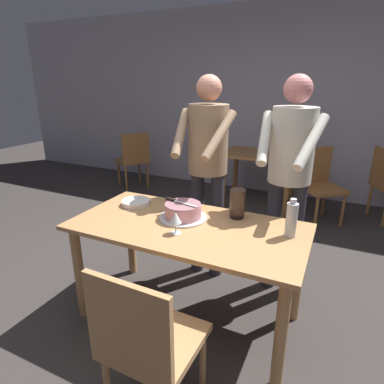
# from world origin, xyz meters

# --- Properties ---
(ground_plane) EXTENTS (14.00, 14.00, 0.00)m
(ground_plane) POSITION_xyz_m (0.00, 0.00, 0.00)
(ground_plane) COLOR #383330
(back_wall) EXTENTS (10.00, 0.12, 2.70)m
(back_wall) POSITION_xyz_m (0.00, 3.18, 1.35)
(back_wall) COLOR #ADA8B2
(back_wall) RESTS_ON ground_plane
(main_dining_table) EXTENTS (1.59, 0.79, 0.75)m
(main_dining_table) POSITION_xyz_m (0.00, 0.00, 0.63)
(main_dining_table) COLOR tan
(main_dining_table) RESTS_ON ground_plane
(cake_on_platter) EXTENTS (0.34, 0.34, 0.11)m
(cake_on_platter) POSITION_xyz_m (-0.08, 0.09, 0.80)
(cake_on_platter) COLOR silver
(cake_on_platter) RESTS_ON main_dining_table
(cake_knife) EXTENTS (0.27, 0.08, 0.02)m
(cake_knife) POSITION_xyz_m (-0.15, 0.10, 0.87)
(cake_knife) COLOR silver
(cake_knife) RESTS_ON cake_on_platter
(plate_stack) EXTENTS (0.22, 0.22, 0.04)m
(plate_stack) POSITION_xyz_m (-0.53, 0.16, 0.77)
(plate_stack) COLOR white
(plate_stack) RESTS_ON main_dining_table
(wine_glass_near) EXTENTS (0.08, 0.08, 0.14)m
(wine_glass_near) POSITION_xyz_m (-0.01, -0.15, 0.85)
(wine_glass_near) COLOR silver
(wine_glass_near) RESTS_ON main_dining_table
(water_bottle) EXTENTS (0.07, 0.07, 0.25)m
(water_bottle) POSITION_xyz_m (0.65, 0.12, 0.86)
(water_bottle) COLOR silver
(water_bottle) RESTS_ON main_dining_table
(hurricane_lamp) EXTENTS (0.11, 0.11, 0.21)m
(hurricane_lamp) POSITION_xyz_m (0.26, 0.26, 0.86)
(hurricane_lamp) COLOR black
(hurricane_lamp) RESTS_ON main_dining_table
(person_cutting_cake) EXTENTS (0.47, 0.56, 1.72)m
(person_cutting_cake) POSITION_xyz_m (-0.11, 0.60, 1.08)
(person_cutting_cake) COLOR #2D2D38
(person_cutting_cake) RESTS_ON ground_plane
(person_standing_beside) EXTENTS (0.47, 0.56, 1.72)m
(person_standing_beside) POSITION_xyz_m (0.54, 0.63, 1.08)
(person_standing_beside) COLOR #2D2D38
(person_standing_beside) RESTS_ON ground_plane
(chair_near_side) EXTENTS (0.45, 0.45, 0.90)m
(chair_near_side) POSITION_xyz_m (0.16, -0.77, 0.49)
(chair_near_side) COLOR tan
(chair_near_side) RESTS_ON ground_plane
(background_table) EXTENTS (1.00, 0.70, 0.74)m
(background_table) POSITION_xyz_m (-0.11, 2.48, 0.58)
(background_table) COLOR #9E6633
(background_table) RESTS_ON ground_plane
(background_chair_0) EXTENTS (0.62, 0.62, 0.90)m
(background_chair_0) POSITION_xyz_m (0.68, 2.29, 0.49)
(background_chair_0) COLOR #9E6633
(background_chair_0) RESTS_ON ground_plane
(background_chair_2) EXTENTS (0.61, 0.61, 0.90)m
(background_chair_2) POSITION_xyz_m (-2.14, 2.41, 0.49)
(background_chair_2) COLOR #9E6633
(background_chair_2) RESTS_ON ground_plane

